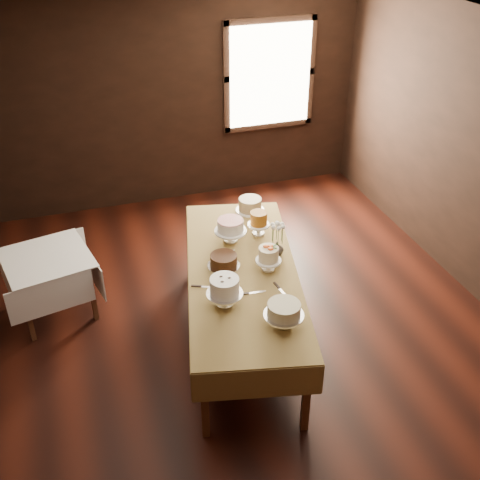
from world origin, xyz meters
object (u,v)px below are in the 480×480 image
Objects in this scene: cake_caramel at (259,224)px; cake_server_e at (210,287)px; cake_speckled at (250,205)px; cake_cream at (284,316)px; display_table at (242,275)px; cake_chocolate at (224,261)px; cake_swirl at (225,293)px; cake_lattice at (230,232)px; cake_server_b at (283,293)px; cake_server_a at (257,292)px; side_table at (48,264)px; cake_flowers at (268,260)px; flower_vase at (277,249)px; cake_server_c at (234,254)px.

cake_caramel reaches higher than cake_server_e.
cake_cream reaches higher than cake_speckled.
display_table is 0.22m from cake_chocolate.
cake_speckled is at bearing 63.77° from cake_swirl.
cake_cream is at bearing -100.73° from cake_speckled.
cake_swirl reaches higher than display_table.
cake_lattice is 0.97m from cake_server_b.
cake_chocolate is (-0.49, -0.43, -0.05)m from cake_caramel.
cake_chocolate is at bearing 76.32° from cake_server_e.
cake_server_b is at bearing -17.01° from cake_server_a.
cake_caramel is (2.05, -0.39, 0.29)m from side_table.
display_table is 0.85m from cake_cream.
cake_caramel is 0.62m from cake_flowers.
cake_chocolate is 0.67m from cake_server_b.
display_table is 11.12× the size of cake_server_e.
cake_flowers is at bearing 172.22° from cake_server_b.
side_table is (-1.70, 0.94, -0.12)m from display_table.
cake_swirl is (-0.34, -0.95, 0.02)m from cake_lattice.
flower_vase is (-0.03, -0.88, -0.00)m from cake_speckled.
cake_caramel is at bearing -10.76° from side_table.
cake_swirl is 2.41× the size of flower_vase.
cake_swirl reaches higher than cake_server_c.
cake_server_b is at bearing -62.48° from display_table.
display_table is at bearing 97.05° from cake_server_a.
cake_chocolate is 1.40× the size of cake_flowers.
cake_server_e is at bearing -39.12° from side_table.
cake_chocolate is at bearing 154.58° from cake_flowers.
cake_server_e is (-0.58, -0.10, -0.10)m from cake_flowers.
cake_server_e is at bearing -170.04° from cake_flowers.
cake_speckled is 1.44m from cake_server_a.
side_table is 7.12× the size of flower_vase.
cake_swirl reaches higher than cake_lattice.
cake_caramel is 0.74× the size of cake_chocolate.
cake_cream is at bearing -85.15° from display_table.
cake_cream is at bearing -77.35° from cake_chocolate.
cake_lattice is at bearing 84.84° from display_table.
display_table is at bearing -122.44° from cake_caramel.
cake_server_b is (0.18, -0.95, -0.10)m from cake_lattice.
cake_cream is (-0.16, -0.77, -0.00)m from cake_flowers.
cake_speckled is at bearing 80.10° from cake_server_e.
cake_lattice reaches higher than side_table.
side_table is 2.65× the size of cake_cream.
cake_flowers is 0.65m from cake_swirl.
flower_vase reaches higher than cake_server_a.
display_table is 7.78× the size of cake_speckled.
cake_lattice is 0.98× the size of cake_swirl.
flower_vase is at bearing 3.22° from cake_chocolate.
cake_lattice is at bearing 107.56° from cake_flowers.
cake_speckled is 1.43× the size of cake_server_a.
side_table is at bearing 159.25° from flower_vase.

